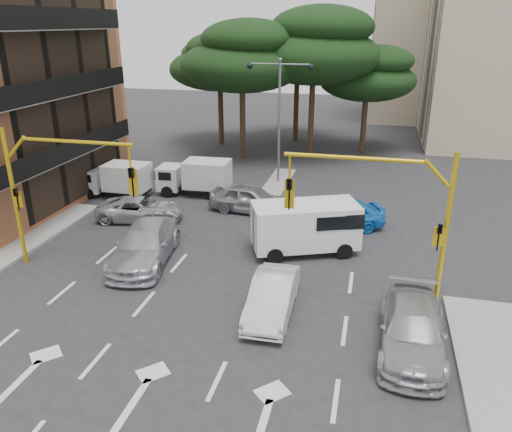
# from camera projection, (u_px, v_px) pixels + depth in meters

# --- Properties ---
(ground) EXTENTS (120.00, 120.00, 0.00)m
(ground) POSITION_uv_depth(u_px,v_px,m) (194.00, 310.00, 18.39)
(ground) COLOR #28282B
(ground) RESTS_ON ground
(median_strip) EXTENTS (1.40, 6.00, 0.15)m
(median_strip) POSITION_uv_depth(u_px,v_px,m) (278.00, 182.00, 32.86)
(median_strip) COLOR gray
(median_strip) RESTS_ON ground
(apartment_beige_far) EXTENTS (16.20, 12.15, 16.70)m
(apartment_beige_far) POSITION_uv_depth(u_px,v_px,m) (452.00, 38.00, 52.38)
(apartment_beige_far) COLOR beige
(apartment_beige_far) RESTS_ON ground
(pine_left_near) EXTENTS (9.15, 9.15, 10.23)m
(pine_left_near) POSITION_uv_depth(u_px,v_px,m) (243.00, 56.00, 36.37)
(pine_left_near) COLOR #382616
(pine_left_near) RESTS_ON ground
(pine_center) EXTENTS (9.98, 9.98, 11.16)m
(pine_center) POSITION_uv_depth(u_px,v_px,m) (315.00, 46.00, 36.84)
(pine_center) COLOR #382616
(pine_center) RESTS_ON ground
(pine_left_far) EXTENTS (8.32, 8.32, 9.30)m
(pine_left_far) POSITION_uv_depth(u_px,v_px,m) (220.00, 61.00, 40.90)
(pine_left_far) COLOR #382616
(pine_left_far) RESTS_ON ground
(pine_right) EXTENTS (7.49, 7.49, 8.37)m
(pine_right) POSITION_uv_depth(u_px,v_px,m) (368.00, 73.00, 38.54)
(pine_right) COLOR #382616
(pine_right) RESTS_ON ground
(pine_back) EXTENTS (9.15, 9.15, 10.23)m
(pine_back) POSITION_uv_depth(u_px,v_px,m) (298.00, 51.00, 42.06)
(pine_back) COLOR #382616
(pine_back) RESTS_ON ground
(signal_mast_right) EXTENTS (5.79, 0.37, 6.00)m
(signal_mast_right) POSITION_uv_depth(u_px,v_px,m) (394.00, 209.00, 17.30)
(signal_mast_right) COLOR gold
(signal_mast_right) RESTS_ON ground
(signal_mast_left) EXTENTS (5.79, 0.37, 6.00)m
(signal_mast_left) POSITION_uv_depth(u_px,v_px,m) (49.00, 181.00, 20.27)
(signal_mast_left) COLOR gold
(signal_mast_left) RESTS_ON ground
(street_lamp_center) EXTENTS (4.16, 0.36, 7.77)m
(street_lamp_center) POSITION_uv_depth(u_px,v_px,m) (279.00, 100.00, 30.91)
(street_lamp_center) COLOR slate
(street_lamp_center) RESTS_ON median_strip
(car_white_hatch) EXTENTS (1.56, 4.24, 1.39)m
(car_white_hatch) POSITION_uv_depth(u_px,v_px,m) (272.00, 296.00, 17.99)
(car_white_hatch) COLOR silver
(car_white_hatch) RESTS_ON ground
(car_blue_compact) EXTENTS (5.08, 3.76, 1.61)m
(car_blue_compact) POSITION_uv_depth(u_px,v_px,m) (338.00, 215.00, 25.28)
(car_blue_compact) COLOR blue
(car_blue_compact) RESTS_ON ground
(car_silver_wagon) EXTENTS (3.07, 5.81, 1.60)m
(car_silver_wagon) POSITION_uv_depth(u_px,v_px,m) (145.00, 244.00, 21.93)
(car_silver_wagon) COLOR #ADAFB5
(car_silver_wagon) RESTS_ON ground
(car_silver_cross_a) EXTENTS (4.72, 2.64, 1.25)m
(car_silver_cross_a) POSITION_uv_depth(u_px,v_px,m) (140.00, 209.00, 26.53)
(car_silver_cross_a) COLOR #B0B5B9
(car_silver_cross_a) RESTS_ON ground
(car_silver_cross_b) EXTENTS (4.71, 2.29, 1.55)m
(car_silver_cross_b) POSITION_uv_depth(u_px,v_px,m) (250.00, 199.00, 27.69)
(car_silver_cross_b) COLOR #94959B
(car_silver_cross_b) RESTS_ON ground
(car_silver_parked) EXTENTS (2.20, 5.07, 1.45)m
(car_silver_parked) POSITION_uv_depth(u_px,v_px,m) (412.00, 330.00, 15.98)
(car_silver_parked) COLOR #989B9F
(car_silver_parked) RESTS_ON ground
(van_white) EXTENTS (5.21, 3.81, 2.37)m
(van_white) POSITION_uv_depth(u_px,v_px,m) (305.00, 228.00, 22.70)
(van_white) COLOR white
(van_white) RESTS_ON ground
(box_truck_a) EXTENTS (4.28, 1.83, 2.10)m
(box_truck_a) POSITION_uv_depth(u_px,v_px,m) (116.00, 180.00, 30.00)
(box_truck_a) COLOR white
(box_truck_a) RESTS_ON ground
(box_truck_b) EXTENTS (4.53, 2.07, 2.19)m
(box_truck_b) POSITION_uv_depth(u_px,v_px,m) (195.00, 178.00, 30.32)
(box_truck_b) COLOR silver
(box_truck_b) RESTS_ON ground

